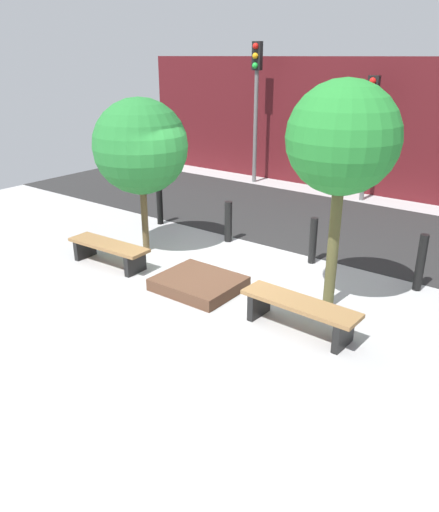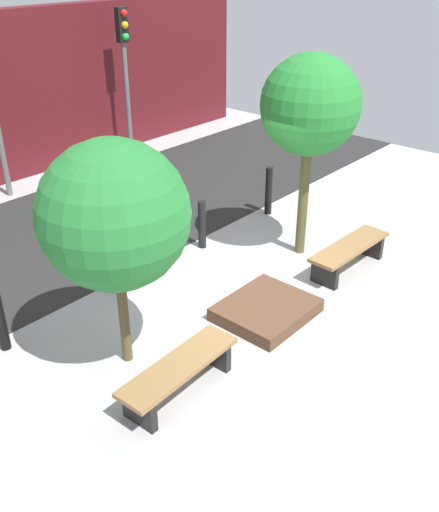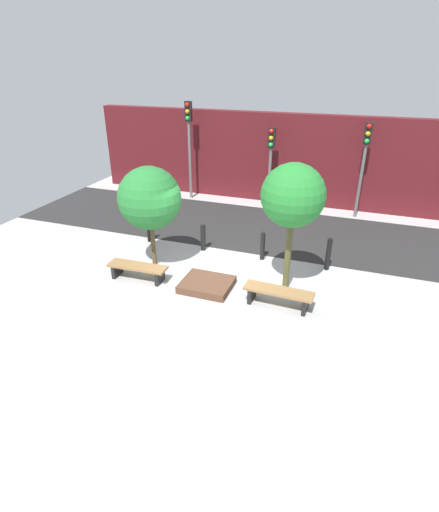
{
  "view_description": "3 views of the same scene",
  "coord_description": "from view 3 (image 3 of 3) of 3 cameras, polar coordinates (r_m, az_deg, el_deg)",
  "views": [
    {
      "loc": [
        4.9,
        -6.3,
        3.7
      ],
      "look_at": [
        0.4,
        -0.33,
        0.68
      ],
      "focal_mm": 35.0,
      "sensor_mm": 36.0,
      "label": 1
    },
    {
      "loc": [
        -5.74,
        -4.5,
        4.85
      ],
      "look_at": [
        -0.31,
        0.27,
        0.9
      ],
      "focal_mm": 40.0,
      "sensor_mm": 36.0,
      "label": 2
    },
    {
      "loc": [
        3.52,
        -9.12,
        5.7
      ],
      "look_at": [
        0.11,
        0.35,
        0.65
      ],
      "focal_mm": 28.0,
      "sensor_mm": 36.0,
      "label": 3
    }
  ],
  "objects": [
    {
      "name": "tree_behind_right_bench",
      "position": [
        10.12,
        10.45,
        8.38
      ],
      "size": [
        1.61,
        1.61,
        3.43
      ],
      "color": "#4D4B29",
      "rests_on": "ground"
    },
    {
      "name": "bollard_left",
      "position": [
        12.96,
        -2.36,
        2.65
      ],
      "size": [
        0.16,
        0.16,
        0.88
      ],
      "primitive_type": "cylinder",
      "color": "black",
      "rests_on": "ground"
    },
    {
      "name": "bench_left",
      "position": [
        11.51,
        -11.61,
        -1.86
      ],
      "size": [
        1.72,
        0.54,
        0.43
      ],
      "rotation": [
        0.0,
        0.0,
        0.04
      ],
      "color": "black",
      "rests_on": "ground"
    },
    {
      "name": "building_facade",
      "position": [
        17.54,
        7.96,
        13.66
      ],
      "size": [
        16.2,
        0.5,
        3.68
      ],
      "primitive_type": "cube",
      "color": "#511419",
      "rests_on": "ground"
    },
    {
      "name": "traffic_light_west",
      "position": [
        17.55,
        -4.38,
        17.03
      ],
      "size": [
        0.28,
        0.27,
        4.08
      ],
      "color": "slate",
      "rests_on": "ground"
    },
    {
      "name": "tree_behind_left_bench",
      "position": [
        11.58,
        -9.96,
        8.09
      ],
      "size": [
        1.81,
        1.81,
        3.0
      ],
      "color": "brown",
      "rests_on": "ground"
    },
    {
      "name": "traffic_light_mid_west",
      "position": [
        16.56,
        7.33,
        14.4
      ],
      "size": [
        0.28,
        0.27,
        3.23
      ],
      "color": "#616161",
      "rests_on": "ground"
    },
    {
      "name": "ground_plane",
      "position": [
        11.32,
        -1.11,
        -3.62
      ],
      "size": [
        18.0,
        18.0,
        0.0
      ],
      "primitive_type": "plane",
      "color": "#A6A6A6"
    },
    {
      "name": "bollard_far_left",
      "position": [
        13.77,
        -10.05,
        3.78
      ],
      "size": [
        0.14,
        0.14,
        0.89
      ],
      "primitive_type": "cylinder",
      "color": "black",
      "rests_on": "ground"
    },
    {
      "name": "road_strip",
      "position": [
        14.94,
        4.68,
        4.14
      ],
      "size": [
        18.0,
        4.33,
        0.01
      ],
      "primitive_type": "cube",
      "color": "#262626",
      "rests_on": "ground"
    },
    {
      "name": "planter_bed",
      "position": [
        10.96,
        -1.83,
        -4.1
      ],
      "size": [
        1.35,
        1.15,
        0.21
      ],
      "primitive_type": "cube",
      "color": "#533626",
      "rests_on": "ground"
    },
    {
      "name": "bollard_center",
      "position": [
        12.4,
        6.17,
        1.42
      ],
      "size": [
        0.14,
        0.14,
        0.9
      ],
      "primitive_type": "cylinder",
      "color": "black",
      "rests_on": "ground"
    },
    {
      "name": "bench_right",
      "position": [
        10.2,
        8.41,
        -5.45
      ],
      "size": [
        1.77,
        0.55,
        0.46
      ],
      "rotation": [
        0.0,
        0.0,
        -0.04
      ],
      "color": "black",
      "rests_on": "ground"
    },
    {
      "name": "bollard_right",
      "position": [
        12.13,
        15.28,
        0.23
      ],
      "size": [
        0.14,
        0.14,
        0.99
      ],
      "primitive_type": "cylinder",
      "color": "black",
      "rests_on": "ground"
    },
    {
      "name": "traffic_light_mid_east",
      "position": [
        16.13,
        20.04,
        13.61
      ],
      "size": [
        0.28,
        0.27,
        3.6
      ],
      "color": "#5B5B5B",
      "rests_on": "ground"
    }
  ]
}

